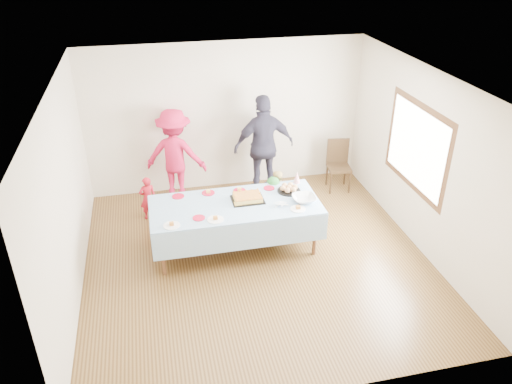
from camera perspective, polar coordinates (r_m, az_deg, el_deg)
ground at (r=7.53m, az=0.10°, el=-7.64°), size 5.00×5.00×0.00m
room_walls at (r=6.66m, az=0.56°, el=4.85°), size 5.04×5.04×2.72m
party_table at (r=7.39m, az=-2.39°, el=-1.74°), size 2.50×1.10×0.78m
birthday_cake at (r=7.43m, az=-0.97°, el=-0.67°), size 0.48×0.37×0.08m
rolls_tray at (r=7.69m, az=3.78°, el=0.38°), size 0.36×0.36×0.11m
punch_bowl at (r=7.43m, az=5.51°, el=-0.78°), size 0.35×0.35×0.09m
party_hat at (r=7.94m, az=4.70°, el=1.70°), size 0.11×0.11×0.19m
fork_pile at (r=7.30m, az=2.95°, el=-1.35°), size 0.24×0.18×0.07m
plate_red_far_a at (r=7.63m, az=-8.89°, el=-0.49°), size 0.19×0.19×0.01m
plate_red_far_b at (r=7.67m, az=-5.47°, el=-0.10°), size 0.20×0.20×0.01m
plate_red_far_c at (r=7.71m, az=-1.91°, el=0.16°), size 0.19×0.19×0.01m
plate_red_far_d at (r=7.78m, az=1.50°, el=0.45°), size 0.17×0.17×0.01m
plate_red_near at (r=7.05m, az=-6.56°, el=-2.96°), size 0.18×0.18×0.01m
plate_white_left at (r=6.93m, az=-9.61°, el=-3.79°), size 0.23×0.23×0.01m
plate_white_mid at (r=6.99m, az=-4.65°, el=-3.16°), size 0.23×0.23×0.01m
plate_white_right at (r=7.24m, az=4.82°, el=-1.94°), size 0.23×0.23×0.01m
dining_chair at (r=9.38m, az=9.39°, el=3.43°), size 0.46×0.46×0.94m
toddler_left at (r=8.51m, az=-12.26°, el=-0.67°), size 0.31×0.24×0.77m
toddler_mid at (r=8.13m, az=1.96°, el=-1.09°), size 0.45×0.32×0.86m
toddler_right at (r=8.34m, az=2.32°, el=-0.29°), size 0.48×0.42×0.86m
adult_left at (r=8.90m, az=-9.21°, el=4.21°), size 1.22×0.93×1.67m
adult_right at (r=8.89m, az=0.91°, el=5.27°), size 1.13×0.53×1.87m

